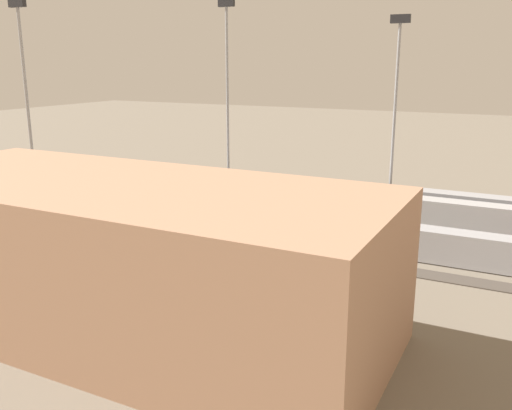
% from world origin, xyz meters
% --- Properties ---
extents(ground_plane, '(400.00, 400.00, 0.00)m').
position_xyz_m(ground_plane, '(0.00, 0.00, 0.00)').
color(ground_plane, '#756B5B').
extents(track_bed_0, '(140.00, 2.80, 0.12)m').
position_xyz_m(track_bed_0, '(0.00, -10.00, 0.06)').
color(track_bed_0, '#3D3833').
rests_on(track_bed_0, ground_plane).
extents(track_bed_1, '(140.00, 2.80, 0.12)m').
position_xyz_m(track_bed_1, '(0.00, -5.00, 0.06)').
color(track_bed_1, '#4C443D').
rests_on(track_bed_1, ground_plane).
extents(track_bed_2, '(140.00, 2.80, 0.12)m').
position_xyz_m(track_bed_2, '(0.00, 0.00, 0.06)').
color(track_bed_2, '#4C443D').
rests_on(track_bed_2, ground_plane).
extents(track_bed_3, '(140.00, 2.80, 0.12)m').
position_xyz_m(track_bed_3, '(0.00, 5.00, 0.06)').
color(track_bed_3, '#4C443D').
rests_on(track_bed_3, ground_plane).
extents(track_bed_4, '(140.00, 2.80, 0.12)m').
position_xyz_m(track_bed_4, '(0.00, 10.00, 0.06)').
color(track_bed_4, '#4C443D').
rests_on(track_bed_4, ground_plane).
extents(train_on_track_0, '(71.40, 3.00, 5.00)m').
position_xyz_m(train_on_track_0, '(-0.75, -10.00, 2.62)').
color(train_on_track_0, '#A8AAB2').
rests_on(train_on_track_0, ground_plane).
extents(train_on_track_1, '(119.80, 3.00, 5.00)m').
position_xyz_m(train_on_track_1, '(-1.88, -5.00, 2.62)').
color(train_on_track_1, '#B7BABF').
rests_on(train_on_track_1, ground_plane).
extents(train_on_track_3, '(114.80, 3.00, 4.40)m').
position_xyz_m(train_on_track_3, '(-0.28, 5.00, 2.08)').
color(train_on_track_3, maroon).
rests_on(train_on_track_3, ground_plane).
extents(train_on_track_4, '(71.40, 3.06, 5.00)m').
position_xyz_m(train_on_track_4, '(21.37, 10.00, 2.62)').
color(train_on_track_4, '#A8AAB2').
rests_on(train_on_track_4, ground_plane).
extents(light_mast_0, '(2.80, 0.70, 29.40)m').
position_xyz_m(light_mast_0, '(-15.75, -13.52, 18.52)').
color(light_mast_0, '#9EA0A5').
rests_on(light_mast_0, ground_plane).
extents(light_mast_1, '(2.80, 0.70, 31.32)m').
position_xyz_m(light_mast_1, '(30.61, 12.88, 19.56)').
color(light_mast_1, '#9EA0A5').
rests_on(light_mast_1, ground_plane).
extents(light_mast_2, '(2.80, 0.70, 32.68)m').
position_xyz_m(light_mast_2, '(12.17, -12.52, 20.29)').
color(light_mast_2, '#9EA0A5').
rests_on(light_mast_2, ground_plane).
extents(maintenance_shed, '(46.59, 19.12, 13.10)m').
position_xyz_m(maintenance_shed, '(-4.05, 34.53, 6.55)').
color(maintenance_shed, tan).
rests_on(maintenance_shed, ground_plane).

